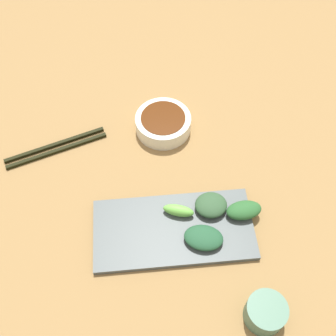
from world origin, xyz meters
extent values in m
cube|color=olive|center=(0.00, 0.00, 0.01)|extent=(2.10, 2.10, 0.02)
cylinder|color=silver|center=(-0.15, -0.03, 0.04)|extent=(0.13, 0.13, 0.04)
cylinder|color=#4C230A|center=(-0.15, -0.03, 0.05)|extent=(0.10, 0.10, 0.03)
cube|color=#454E4F|center=(0.11, -0.03, 0.03)|extent=(0.15, 0.32, 0.01)
ellipsoid|color=#295D2C|center=(0.09, 0.11, 0.05)|extent=(0.05, 0.07, 0.03)
ellipsoid|color=#225032|center=(0.14, 0.03, 0.04)|extent=(0.07, 0.09, 0.02)
ellipsoid|color=#68B847|center=(0.08, -0.02, 0.04)|extent=(0.04, 0.07, 0.02)
ellipsoid|color=#2F5131|center=(0.07, 0.05, 0.05)|extent=(0.06, 0.07, 0.03)
cube|color=black|center=(-0.12, -0.27, 0.02)|extent=(0.08, 0.22, 0.01)
cube|color=black|center=(-0.11, -0.27, 0.02)|extent=(0.08, 0.22, 0.01)
cylinder|color=#4D7660|center=(0.29, 0.11, 0.04)|extent=(0.07, 0.07, 0.05)
camera|label=1|loc=(0.47, -0.07, 0.78)|focal=44.89mm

